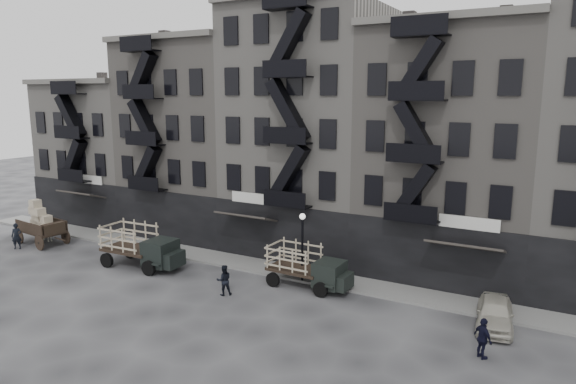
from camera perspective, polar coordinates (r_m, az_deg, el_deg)
The scene contains 15 objects.
ground at distance 30.81m, azimuth -5.75°, elevation -10.52°, with size 140.00×140.00×0.00m, color #38383A.
sidewalk at distance 33.73m, azimuth -2.09°, elevation -8.41°, with size 55.00×2.50×0.15m, color slate.
building_west at distance 49.68m, azimuth -18.56°, elevation 4.28°, with size 10.00×11.35×13.20m.
building_midwest at distance 42.72m, azimuth -9.51°, elevation 5.74°, with size 10.00×11.35×16.20m.
building_center at distance 37.28m, azimuth 2.67°, elevation 6.69°, with size 10.00×11.35×18.20m.
building_mideast at distance 34.15m, azimuth 17.91°, elevation 4.12°, with size 10.00×11.35×16.20m.
lamp_post at distance 30.56m, azimuth 1.60°, elevation -5.13°, with size 0.36×0.36×4.28m.
horse at distance 43.87m, azimuth -25.47°, elevation -4.04°, with size 0.78×1.71×1.45m, color silver.
wagon at distance 42.99m, azimuth -25.87°, elevation -2.70°, with size 4.24×2.62×3.40m.
stake_truck_west at distance 34.96m, azimuth -16.10°, elevation -5.50°, with size 5.72×2.56×2.82m.
stake_truck_east at distance 30.26m, azimuth 2.10°, elevation -7.97°, with size 5.08×2.22×2.52m.
car_east at distance 27.53m, azimuth 22.00°, elevation -12.35°, with size 1.68×4.18×1.43m, color #B4AFA1.
pedestrian_west at distance 42.55m, azimuth -27.93°, elevation -4.37°, with size 0.70×0.46×1.92m, color black.
pedestrian_mid at distance 29.51m, azimuth -7.13°, elevation -9.69°, with size 0.86×0.67×1.76m, color black.
policeman at distance 24.27m, azimuth 20.84°, elevation -14.97°, with size 1.07×0.44×1.82m, color black.
Camera 1 is at (16.48, -23.50, 11.19)m, focal length 32.00 mm.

